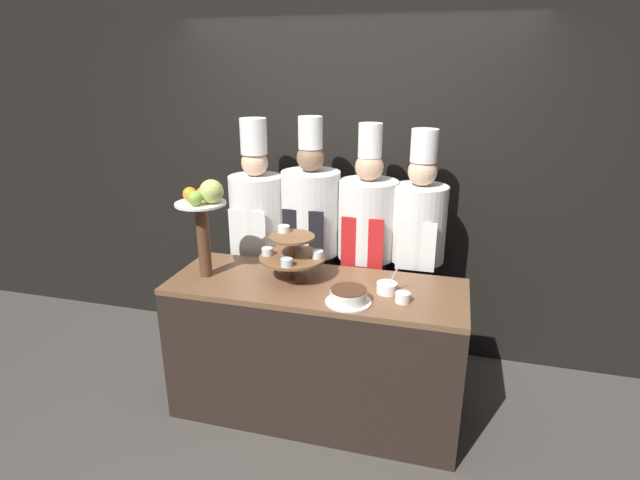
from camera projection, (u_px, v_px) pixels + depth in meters
The scene contains 12 objects.
ground_plane at pixel (302, 442), 3.03m from camera, with size 14.00×14.00×0.00m, color #47423D.
wall_back at pixel (350, 173), 3.75m from camera, with size 10.00×0.06×2.80m.
buffet_counter at pixel (316, 349), 3.18m from camera, with size 1.80×0.65×0.91m.
tiered_stand at pixel (292, 253), 3.06m from camera, with size 0.41×0.41×0.32m.
fruit_pedestal at pixel (204, 210), 3.00m from camera, with size 0.31×0.31×0.62m.
cake_round at pixel (349, 296), 2.78m from camera, with size 0.26×0.26×0.08m.
cup_white at pixel (403, 297), 2.79m from camera, with size 0.09×0.09×0.06m.
serving_bowl_near at pixel (387, 288), 2.90m from camera, with size 0.12×0.12×0.16m.
chef_left at pixel (258, 233), 3.68m from camera, with size 0.39×0.39×1.83m.
chef_center_left at pixel (311, 237), 3.58m from camera, with size 0.41×0.41×1.85m.
chef_center_right at pixel (367, 245), 3.49m from camera, with size 0.40×0.40×1.81m.
chef_right at pixel (417, 248), 3.40m from camera, with size 0.36×0.36×1.79m.
Camera 1 is at (0.75, -2.33, 2.17)m, focal length 28.00 mm.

